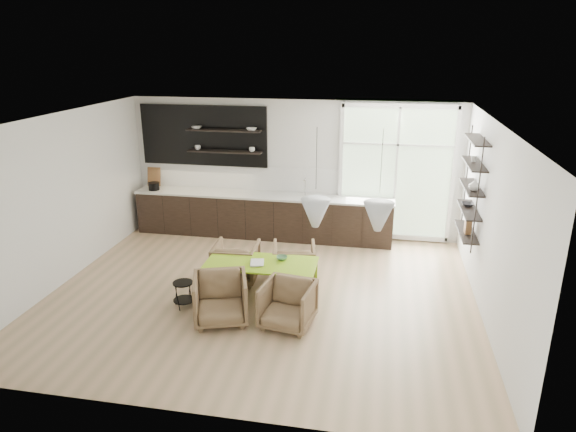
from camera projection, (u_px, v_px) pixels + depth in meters
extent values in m
cube|color=tan|center=(262.00, 294.00, 8.61)|extent=(7.00, 6.00, 0.01)
cube|color=silver|center=(293.00, 168.00, 10.94)|extent=(7.00, 0.02, 2.90)
cube|color=silver|center=(61.00, 200.00, 8.75)|extent=(0.02, 6.00, 2.90)
cube|color=silver|center=(492.00, 225.00, 7.53)|extent=(0.02, 6.00, 2.90)
cube|color=white|center=(259.00, 120.00, 7.68)|extent=(7.00, 6.00, 0.01)
cube|color=#B2D1A5|center=(396.00, 173.00, 10.53)|extent=(2.20, 0.02, 2.70)
cube|color=silver|center=(396.00, 174.00, 10.51)|extent=(2.30, 0.08, 2.80)
cone|color=silver|center=(315.00, 213.00, 7.45)|extent=(0.44, 0.44, 0.42)
cone|color=silver|center=(378.00, 217.00, 7.29)|extent=(0.44, 0.44, 0.42)
cylinder|color=black|center=(316.00, 159.00, 7.19)|extent=(0.01, 0.01, 0.89)
cylinder|color=black|center=(382.00, 161.00, 7.03)|extent=(0.01, 0.01, 0.89)
cube|color=black|center=(263.00, 216.00, 11.05)|extent=(5.50, 0.65, 0.90)
cube|color=silver|center=(263.00, 195.00, 10.90)|extent=(5.54, 0.69, 0.04)
cube|color=silver|center=(266.00, 179.00, 11.11)|extent=(5.50, 0.02, 0.55)
cube|color=black|center=(204.00, 136.00, 11.03)|extent=(2.80, 0.06, 1.30)
cube|color=black|center=(224.00, 130.00, 10.76)|extent=(1.60, 0.28, 0.03)
cube|color=black|center=(225.00, 151.00, 10.91)|extent=(1.60, 0.28, 0.03)
cube|color=brown|center=(154.00, 177.00, 11.49)|extent=(0.30, 0.10, 0.42)
cylinder|color=silver|center=(305.00, 187.00, 10.77)|extent=(0.02, 0.02, 0.40)
imported|color=white|center=(197.00, 128.00, 10.85)|extent=(0.22, 0.22, 0.05)
imported|color=white|center=(251.00, 129.00, 10.65)|extent=(0.22, 0.22, 0.05)
imported|color=white|center=(198.00, 148.00, 10.99)|extent=(0.12, 0.12, 0.10)
imported|color=white|center=(252.00, 150.00, 10.78)|extent=(0.12, 0.12, 0.10)
cylinder|color=black|center=(154.00, 187.00, 11.20)|extent=(0.24, 0.24, 0.14)
cube|color=black|center=(477.00, 197.00, 8.04)|extent=(0.02, 0.02, 1.90)
cube|color=black|center=(467.00, 178.00, 9.15)|extent=(0.02, 0.02, 1.90)
cube|color=black|center=(466.00, 232.00, 8.85)|extent=(0.26, 1.20, 0.02)
cube|color=black|center=(469.00, 210.00, 8.72)|extent=(0.26, 1.20, 0.02)
cube|color=black|center=(472.00, 187.00, 8.59)|extent=(0.26, 1.20, 0.02)
cube|color=black|center=(474.00, 164.00, 8.47)|extent=(0.26, 1.20, 0.03)
cube|color=black|center=(477.00, 140.00, 8.34)|extent=(0.26, 1.20, 0.03)
imported|color=white|center=(475.00, 185.00, 8.33)|extent=(0.18, 0.18, 0.19)
imported|color=#333338|center=(467.00, 204.00, 8.90)|extent=(0.22, 0.22, 0.05)
imported|color=white|center=(474.00, 159.00, 8.54)|extent=(0.10, 0.10, 0.09)
cube|color=brown|center=(468.00, 227.00, 8.72)|extent=(0.10, 0.18, 0.24)
cube|color=#88BC19|center=(261.00, 263.00, 8.24)|extent=(1.79, 0.82, 0.03)
cube|color=#88BC19|center=(204.00, 287.00, 8.14)|extent=(0.04, 0.04, 0.62)
cube|color=#88BC19|center=(218.00, 269.00, 8.82)|extent=(0.04, 0.04, 0.62)
cube|color=#88BC19|center=(310.00, 296.00, 7.86)|extent=(0.04, 0.04, 0.62)
cube|color=#88BC19|center=(316.00, 276.00, 8.54)|extent=(0.04, 0.04, 0.62)
imported|color=brown|center=(236.00, 262.00, 8.99)|extent=(0.79, 0.81, 0.70)
imported|color=brown|center=(294.00, 263.00, 8.98)|extent=(0.85, 0.87, 0.68)
imported|color=brown|center=(221.00, 299.00, 7.67)|extent=(0.99, 1.01, 0.73)
imported|color=brown|center=(288.00, 305.00, 7.54)|extent=(0.84, 0.85, 0.68)
cylinder|color=black|center=(183.00, 283.00, 8.06)|extent=(0.32, 0.32, 0.02)
cylinder|color=black|center=(184.00, 300.00, 8.16)|extent=(0.34, 0.34, 0.01)
cylinder|color=black|center=(191.00, 297.00, 8.06)|extent=(0.01, 0.01, 0.42)
cylinder|color=black|center=(189.00, 291.00, 8.25)|extent=(0.01, 0.01, 0.42)
cylinder|color=black|center=(176.00, 293.00, 8.19)|extent=(0.01, 0.01, 0.42)
cylinder|color=black|center=(178.00, 299.00, 8.00)|extent=(0.01, 0.01, 0.42)
imported|color=white|center=(250.00, 263.00, 8.18)|extent=(0.27, 0.33, 0.03)
imported|color=#4F845A|center=(282.00, 258.00, 8.33)|extent=(0.19, 0.19, 0.06)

